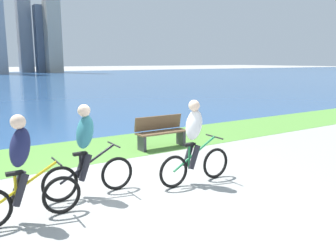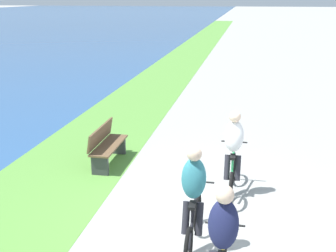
# 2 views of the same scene
# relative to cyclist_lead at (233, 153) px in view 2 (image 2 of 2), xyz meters

# --- Properties ---
(ground_plane) EXTENTS (300.00, 300.00, 0.00)m
(ground_plane) POSITION_rel_cyclist_lead_xyz_m (-1.01, 0.58, -0.84)
(ground_plane) COLOR #9E9E99
(grass_strip_bayside) EXTENTS (120.00, 2.73, 0.01)m
(grass_strip_bayside) POSITION_rel_cyclist_lead_xyz_m (-1.01, 3.71, -0.83)
(grass_strip_bayside) COLOR #59933D
(grass_strip_bayside) RESTS_ON ground
(cyclist_lead) EXTENTS (1.70, 0.52, 1.68)m
(cyclist_lead) POSITION_rel_cyclist_lead_xyz_m (0.00, 0.00, 0.00)
(cyclist_lead) COLOR black
(cyclist_lead) RESTS_ON ground
(cyclist_trailing) EXTENTS (1.72, 0.52, 1.68)m
(cyclist_trailing) POSITION_rel_cyclist_lead_xyz_m (-2.03, 0.50, -0.00)
(cyclist_trailing) COLOR black
(cyclist_trailing) RESTS_ON ground
(cyclist_distant_rear) EXTENTS (1.66, 0.52, 1.66)m
(cyclist_distant_rear) POSITION_rel_cyclist_lead_xyz_m (-3.21, -0.00, -0.00)
(cyclist_distant_rear) COLOR black
(cyclist_distant_rear) RESTS_ON ground
(bench_near_path) EXTENTS (1.50, 0.47, 0.90)m
(bench_near_path) POSITION_rel_cyclist_lead_xyz_m (1.02, 2.88, -0.39)
(bench_near_path) COLOR brown
(bench_near_path) RESTS_ON ground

